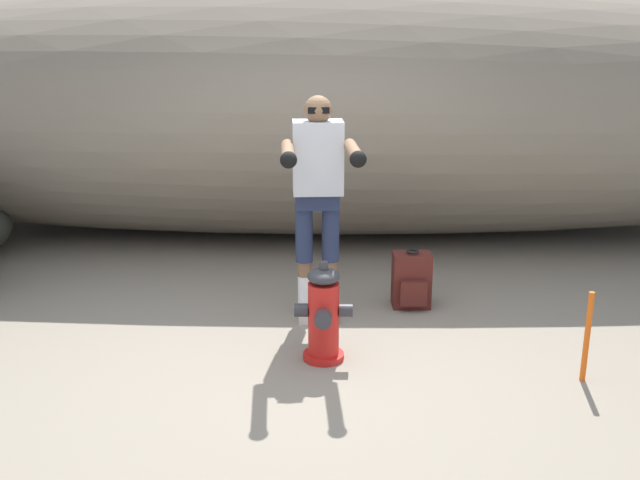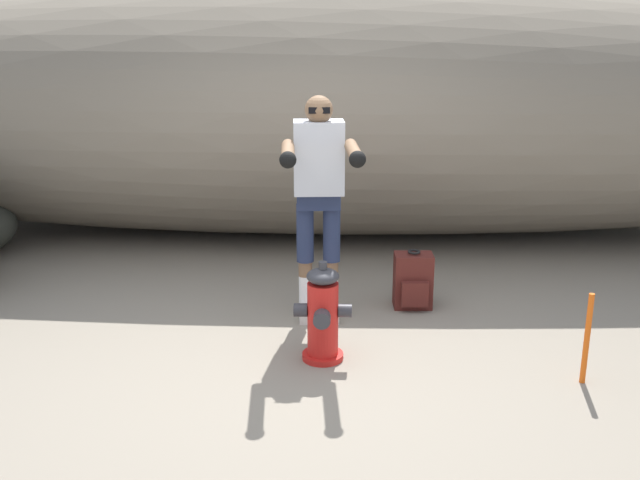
{
  "view_description": "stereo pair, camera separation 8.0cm",
  "coord_description": "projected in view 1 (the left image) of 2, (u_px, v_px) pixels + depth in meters",
  "views": [
    {
      "loc": [
        0.26,
        -4.35,
        2.21
      ],
      "look_at": [
        0.14,
        0.47,
        0.75
      ],
      "focal_mm": 41.12,
      "sensor_mm": 36.0,
      "label": 1
    },
    {
      "loc": [
        0.34,
        -4.35,
        2.21
      ],
      "look_at": [
        0.14,
        0.47,
        0.75
      ],
      "focal_mm": 41.12,
      "sensor_mm": 36.0,
      "label": 2
    }
  ],
  "objects": [
    {
      "name": "spare_backpack",
      "position": [
        412.0,
        281.0,
        5.82
      ],
      "size": [
        0.31,
        0.3,
        0.47
      ],
      "rotation": [
        0.0,
        0.0,
        4.76
      ],
      "color": "#511E19",
      "rests_on": "ground_plane"
    },
    {
      "name": "fire_hydrant",
      "position": [
        324.0,
        316.0,
        4.87
      ],
      "size": [
        0.39,
        0.33,
        0.69
      ],
      "color": "red",
      "rests_on": "ground_plane"
    },
    {
      "name": "dirt_embankment",
      "position": [
        314.0,
        112.0,
        7.73
      ],
      "size": [
        16.22,
        3.2,
        2.55
      ],
      "primitive_type": "ellipsoid",
      "color": "#756B5B",
      "rests_on": "ground_plane"
    },
    {
      "name": "survey_stake",
      "position": [
        587.0,
        337.0,
        4.58
      ],
      "size": [
        0.04,
        0.04,
        0.6
      ],
      "primitive_type": "cylinder",
      "color": "#E55914",
      "rests_on": "ground_plane"
    },
    {
      "name": "utility_worker",
      "position": [
        318.0,
        180.0,
        5.31
      ],
      "size": [
        0.59,
        1.0,
        1.7
      ],
      "rotation": [
        0.0,
        0.0,
        -1.49
      ],
      "color": "beige",
      "rests_on": "ground_plane"
    },
    {
      "name": "ground_plane",
      "position": [
        297.0,
        373.0,
        4.82
      ],
      "size": [
        56.0,
        56.0,
        0.04
      ],
      "primitive_type": "cube",
      "color": "gray"
    }
  ]
}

